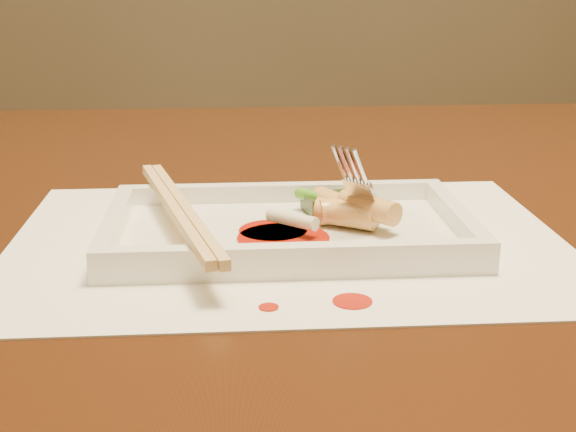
{
  "coord_description": "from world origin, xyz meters",
  "views": [
    {
      "loc": [
        -0.14,
        -0.67,
        0.94
      ],
      "look_at": [
        -0.1,
        -0.13,
        0.77
      ],
      "focal_mm": 50.0,
      "sensor_mm": 36.0,
      "label": 1
    }
  ],
  "objects": [
    {
      "name": "fork",
      "position": [
        -0.03,
        -0.11,
        0.83
      ],
      "size": [
        0.09,
        0.1,
        0.14
      ],
      "primitive_type": null,
      "color": "silver",
      "rests_on": "plate_base"
    },
    {
      "name": "sauce_blob_1",
      "position": [
        -0.1,
        -0.15,
        0.76
      ],
      "size": [
        0.07,
        0.07,
        0.0
      ],
      "primitive_type": "cylinder",
      "color": "#AA1405",
      "rests_on": "plate_base"
    },
    {
      "name": "sauce_splatter_b",
      "position": [
        -0.12,
        -0.25,
        0.75
      ],
      "size": [
        0.01,
        0.01,
        0.0
      ],
      "primitive_type": "cylinder",
      "color": "#AA1405",
      "rests_on": "placemat"
    },
    {
      "name": "plate_base",
      "position": [
        -0.1,
        -0.13,
        0.76
      ],
      "size": [
        0.26,
        0.16,
        0.01
      ],
      "primitive_type": "cube",
      "color": "white",
      "rests_on": "placemat"
    },
    {
      "name": "rice_cake_4",
      "position": [
        -0.05,
        -0.12,
        0.77
      ],
      "size": [
        0.05,
        0.04,
        0.02
      ],
      "primitive_type": "cylinder",
      "rotation": [
        1.57,
        0.0,
        1.12
      ],
      "color": "#ECC16E",
      "rests_on": "plate_base"
    },
    {
      "name": "plate_rim_far",
      "position": [
        -0.1,
        -0.05,
        0.77
      ],
      "size": [
        0.26,
        0.01,
        0.01
      ],
      "primitive_type": "cube",
      "color": "white",
      "rests_on": "plate_base"
    },
    {
      "name": "plate_rim_left",
      "position": [
        -0.22,
        -0.13,
        0.77
      ],
      "size": [
        0.01,
        0.14,
        0.01
      ],
      "primitive_type": "cube",
      "color": "white",
      "rests_on": "plate_base"
    },
    {
      "name": "chopstick_a",
      "position": [
        -0.18,
        -0.13,
        0.78
      ],
      "size": [
        0.07,
        0.24,
        0.01
      ],
      "primitive_type": "cube",
      "rotation": [
        0.0,
        0.0,
        0.25
      ],
      "color": "#DDB06E",
      "rests_on": "plate_rim_near"
    },
    {
      "name": "plate_rim_right",
      "position": [
        0.03,
        -0.13,
        0.77
      ],
      "size": [
        0.01,
        0.14,
        0.01
      ],
      "primitive_type": "cube",
      "color": "white",
      "rests_on": "plate_base"
    },
    {
      "name": "chopstick_b",
      "position": [
        -0.17,
        -0.13,
        0.78
      ],
      "size": [
        0.07,
        0.24,
        0.01
      ],
      "primitive_type": "cube",
      "rotation": [
        0.0,
        0.0,
        0.25
      ],
      "color": "#DDB06E",
      "rests_on": "plate_rim_near"
    },
    {
      "name": "plate_rim_near",
      "position": [
        -0.1,
        -0.2,
        0.77
      ],
      "size": [
        0.26,
        0.01,
        0.01
      ],
      "primitive_type": "cube",
      "color": "white",
      "rests_on": "plate_base"
    },
    {
      "name": "sauce_blob_0",
      "position": [
        -0.11,
        -0.13,
        0.76
      ],
      "size": [
        0.05,
        0.05,
        0.0
      ],
      "primitive_type": "cylinder",
      "color": "#AA1405",
      "rests_on": "plate_base"
    },
    {
      "name": "rice_cake_1",
      "position": [
        -0.05,
        -0.12,
        0.77
      ],
      "size": [
        0.04,
        0.02,
        0.02
      ],
      "primitive_type": "cylinder",
      "rotation": [
        1.57,
        0.0,
        1.69
      ],
      "color": "#ECC16E",
      "rests_on": "plate_base"
    },
    {
      "name": "scallion_green",
      "position": [
        -0.05,
        -0.11,
        0.77
      ],
      "size": [
        0.07,
        0.07,
        0.01
      ],
      "primitive_type": "cylinder",
      "rotation": [
        1.57,
        0.0,
        0.8
      ],
      "color": "#3D9017",
      "rests_on": "plate_base"
    },
    {
      "name": "scallion_white",
      "position": [
        -0.09,
        -0.14,
        0.77
      ],
      "size": [
        0.04,
        0.03,
        0.01
      ],
      "primitive_type": "cylinder",
      "rotation": [
        1.57,
        0.0,
        0.86
      ],
      "color": "#EAEACC",
      "rests_on": "plate_base"
    },
    {
      "name": "veg_piece",
      "position": [
        -0.06,
        -0.09,
        0.77
      ],
      "size": [
        0.04,
        0.04,
        0.01
      ],
      "primitive_type": "cube",
      "rotation": [
        0.0,
        0.0,
        0.25
      ],
      "color": "black",
      "rests_on": "plate_base"
    },
    {
      "name": "table",
      "position": [
        0.0,
        0.0,
        0.65
      ],
      "size": [
        1.4,
        0.9,
        0.75
      ],
      "color": "black",
      "rests_on": "ground"
    },
    {
      "name": "rice_cake_3",
      "position": [
        -0.06,
        -0.1,
        0.77
      ],
      "size": [
        0.04,
        0.05,
        0.02
      ],
      "primitive_type": "cylinder",
      "rotation": [
        1.57,
        0.0,
        0.48
      ],
      "color": "#ECC16E",
      "rests_on": "plate_base"
    },
    {
      "name": "placemat",
      "position": [
        -0.1,
        -0.13,
        0.75
      ],
      "size": [
        0.4,
        0.3,
        0.0
      ],
      "primitive_type": "cube",
      "color": "white",
      "rests_on": "table"
    },
    {
      "name": "rice_cake_2",
      "position": [
        -0.04,
        -0.13,
        0.78
      ],
      "size": [
        0.04,
        0.05,
        0.02
      ],
      "primitive_type": "cylinder",
      "rotation": [
        1.57,
        0.0,
        0.68
      ],
      "color": "#ECC16E",
      "rests_on": "plate_base"
    },
    {
      "name": "sauce_splatter_a",
      "position": [
        -0.07,
        -0.24,
        0.75
      ],
      "size": [
        0.02,
        0.02,
        0.0
      ],
      "primitive_type": "cylinder",
      "color": "#AA1405",
      "rests_on": "placemat"
    },
    {
      "name": "rice_cake_0",
      "position": [
        -0.05,
        -0.13,
        0.77
      ],
      "size": [
        0.05,
        0.04,
        0.02
      ],
      "primitive_type": "cylinder",
      "rotation": [
        1.57,
        0.0,
        1.03
      ],
      "color": "#ECC16E",
      "rests_on": "plate_base"
    }
  ]
}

